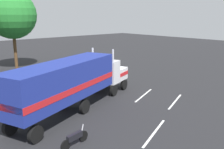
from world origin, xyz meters
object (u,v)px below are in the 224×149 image
person_bystander (38,97)px  motorcycle (75,138)px  semi_truck (73,80)px  tree_left (12,15)px

person_bystander → motorcycle: size_ratio=0.78×
person_bystander → semi_truck: bearing=-52.7°
semi_truck → person_bystander: bearing=127.3°
person_bystander → tree_left: size_ratio=0.15×
person_bystander → motorcycle: 7.39m
semi_truck → tree_left: bearing=81.6°
motorcycle → tree_left: (5.95, 24.11, 7.08)m
tree_left → person_bystander: bearing=-105.7°
semi_truck → tree_left: 20.16m
semi_truck → person_bystander: (-1.89, 2.48, -1.63)m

